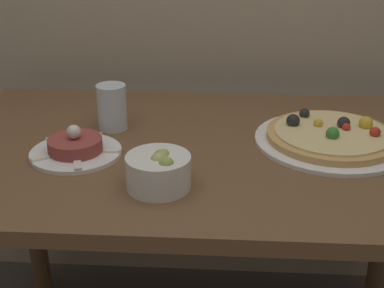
# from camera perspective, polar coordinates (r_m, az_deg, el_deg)

# --- Properties ---
(dining_table) EXTENTS (1.26, 0.77, 0.74)m
(dining_table) POSITION_cam_1_polar(r_m,az_deg,el_deg) (1.32, 1.06, -4.20)
(dining_table) COLOR brown
(dining_table) RESTS_ON ground_plane
(pizza_plate) EXTENTS (0.36, 0.36, 0.06)m
(pizza_plate) POSITION_cam_1_polar(r_m,az_deg,el_deg) (1.32, 14.63, 0.76)
(pizza_plate) COLOR white
(pizza_plate) RESTS_ON dining_table
(tartare_plate) EXTENTS (0.21, 0.21, 0.07)m
(tartare_plate) POSITION_cam_1_polar(r_m,az_deg,el_deg) (1.24, -12.33, -0.43)
(tartare_plate) COLOR white
(tartare_plate) RESTS_ON dining_table
(small_bowl) EXTENTS (0.13, 0.13, 0.08)m
(small_bowl) POSITION_cam_1_polar(r_m,az_deg,el_deg) (1.07, -3.56, -2.85)
(small_bowl) COLOR white
(small_bowl) RESTS_ON dining_table
(drinking_glass) EXTENTS (0.07, 0.07, 0.12)m
(drinking_glass) POSITION_cam_1_polar(r_m,az_deg,el_deg) (1.36, -8.53, 3.92)
(drinking_glass) COLOR silver
(drinking_glass) RESTS_ON dining_table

